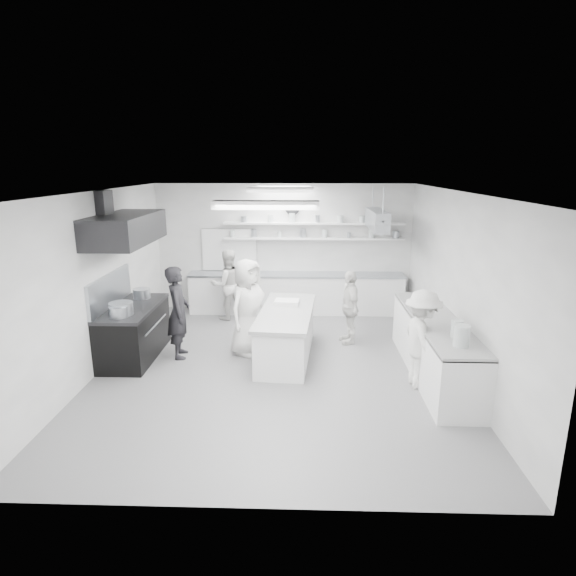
{
  "coord_description": "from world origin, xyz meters",
  "views": [
    {
      "loc": [
        0.46,
        -7.59,
        3.41
      ],
      "look_at": [
        0.19,
        0.6,
        1.27
      ],
      "focal_mm": 29.46,
      "sensor_mm": 36.0,
      "label": 1
    }
  ],
  "objects_px": {
    "back_counter": "(296,293)",
    "stove": "(134,333)",
    "prep_island": "(286,335)",
    "cook_back": "(228,285)",
    "cook_stove": "(178,312)",
    "right_counter": "(434,348)"
  },
  "relations": [
    {
      "from": "cook_stove",
      "to": "back_counter",
      "type": "bearing_deg",
      "value": -46.44
    },
    {
      "from": "prep_island",
      "to": "cook_back",
      "type": "relative_size",
      "value": 1.41
    },
    {
      "from": "cook_back",
      "to": "right_counter",
      "type": "bearing_deg",
      "value": 117.57
    },
    {
      "from": "back_counter",
      "to": "right_counter",
      "type": "relative_size",
      "value": 1.52
    },
    {
      "from": "prep_island",
      "to": "back_counter",
      "type": "bearing_deg",
      "value": 91.78
    },
    {
      "from": "back_counter",
      "to": "cook_back",
      "type": "height_order",
      "value": "cook_back"
    },
    {
      "from": "back_counter",
      "to": "right_counter",
      "type": "xyz_separation_m",
      "value": [
        2.35,
        -3.4,
        0.01
      ]
    },
    {
      "from": "right_counter",
      "to": "prep_island",
      "type": "xyz_separation_m",
      "value": [
        -2.49,
        0.7,
        -0.06
      ]
    },
    {
      "from": "cook_stove",
      "to": "cook_back",
      "type": "distance_m",
      "value": 2.29
    },
    {
      "from": "back_counter",
      "to": "cook_back",
      "type": "relative_size",
      "value": 3.13
    },
    {
      "from": "prep_island",
      "to": "cook_back",
      "type": "bearing_deg",
      "value": 127.53
    },
    {
      "from": "right_counter",
      "to": "cook_stove",
      "type": "height_order",
      "value": "cook_stove"
    },
    {
      "from": "right_counter",
      "to": "prep_island",
      "type": "height_order",
      "value": "right_counter"
    },
    {
      "from": "right_counter",
      "to": "cook_back",
      "type": "height_order",
      "value": "cook_back"
    },
    {
      "from": "back_counter",
      "to": "stove",
      "type": "bearing_deg",
      "value": -136.01
    },
    {
      "from": "stove",
      "to": "cook_back",
      "type": "height_order",
      "value": "cook_back"
    },
    {
      "from": "prep_island",
      "to": "cook_stove",
      "type": "relative_size",
      "value": 1.33
    },
    {
      "from": "cook_stove",
      "to": "cook_back",
      "type": "relative_size",
      "value": 1.06
    },
    {
      "from": "right_counter",
      "to": "back_counter",
      "type": "bearing_deg",
      "value": 124.65
    },
    {
      "from": "back_counter",
      "to": "prep_island",
      "type": "height_order",
      "value": "back_counter"
    },
    {
      "from": "stove",
      "to": "cook_stove",
      "type": "bearing_deg",
      "value": 2.76
    },
    {
      "from": "stove",
      "to": "cook_back",
      "type": "xyz_separation_m",
      "value": [
        1.36,
        2.27,
        0.35
      ]
    }
  ]
}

